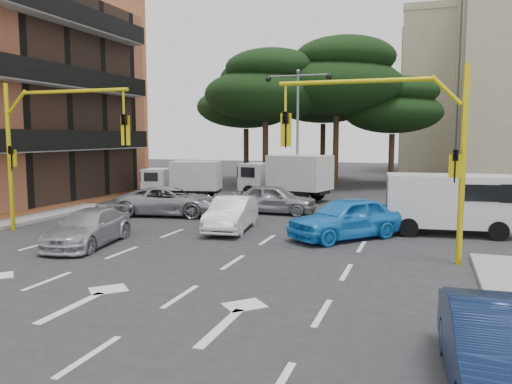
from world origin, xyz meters
TOP-DOWN VIEW (x-y plane):
  - ground at (0.00, 0.00)m, footprint 120.00×120.00m
  - median_strip at (0.00, 16.00)m, footprint 1.40×6.00m
  - apartment_beige_far at (12.95, 44.00)m, footprint 16.20×12.15m
  - pine_left_near at (-3.94, 21.96)m, footprint 9.15×9.15m
  - pine_center at (1.06, 23.96)m, footprint 9.98×9.98m
  - pine_left_far at (-6.94, 25.96)m, footprint 8.32×8.32m
  - pine_right at (5.06, 25.96)m, footprint 7.49×7.49m
  - pine_back at (-0.94, 28.96)m, footprint 9.15×9.15m
  - signal_mast_right at (6.80, 1.99)m, footprint 5.79×0.37m
  - signal_mast_left at (-6.80, 1.99)m, footprint 5.79×0.37m
  - street_lamp_center at (0.00, 16.00)m, footprint 4.16×0.36m
  - car_white_hatch at (0.01, 4.90)m, footprint 2.03×4.36m
  - car_blue_compact at (4.75, 4.75)m, footprint 4.49×4.74m
  - car_silver_wagon at (-3.80, 0.63)m, footprint 2.39×4.55m
  - car_silver_cross_a at (-4.35, 7.57)m, footprint 5.43×3.22m
  - car_silver_cross_b at (0.37, 9.84)m, footprint 4.33×1.77m
  - car_navy_parked at (8.70, -6.10)m, footprint 1.69×4.25m
  - van_white at (8.50, 7.04)m, footprint 5.03×2.68m
  - box_truck_a at (-6.65, 13.54)m, footprint 5.10×2.97m
  - box_truck_b at (-0.51, 15.05)m, footprint 6.03×3.70m

SIDE VIEW (x-z plane):
  - ground at x=0.00m, z-range 0.00..0.00m
  - median_strip at x=0.00m, z-range 0.00..0.15m
  - car_silver_wagon at x=-3.80m, z-range 0.00..1.26m
  - car_navy_parked at x=8.70m, z-range 0.00..1.37m
  - car_white_hatch at x=0.01m, z-range 0.00..1.38m
  - car_silver_cross_a at x=-4.35m, z-range 0.00..1.42m
  - car_silver_cross_b at x=0.37m, z-range 0.00..1.47m
  - car_blue_compact at x=4.75m, z-range 0.00..1.59m
  - box_truck_a at x=-6.65m, z-range 0.00..2.36m
  - van_white at x=8.50m, z-range 0.00..2.41m
  - box_truck_b at x=-0.51m, z-range 0.00..2.76m
  - signal_mast_right at x=6.80m, z-range 0.88..6.88m
  - signal_mast_left at x=-6.80m, z-range 0.88..6.88m
  - street_lamp_center at x=0.00m, z-range 1.54..9.31m
  - pine_right at x=5.06m, z-range 2.03..10.40m
  - pine_left_far at x=-6.94m, z-range 2.26..11.56m
  - pine_left_near at x=-3.94m, z-range 2.49..12.72m
  - pine_back at x=-0.94m, z-range 2.49..12.72m
  - pine_center at x=1.06m, z-range 2.72..13.88m
  - apartment_beige_far at x=12.95m, z-range 0.00..16.70m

